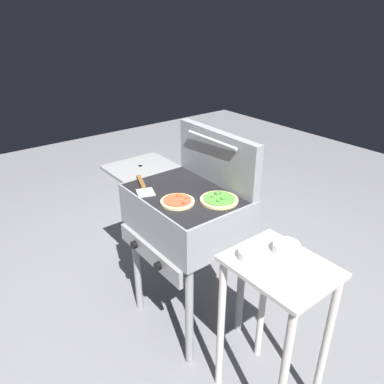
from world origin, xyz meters
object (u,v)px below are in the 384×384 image
(spatula, at_px, (143,186))
(pizza_veggie, at_px, (219,199))
(grill, at_px, (184,215))
(pizza_pepperoni, at_px, (178,201))
(prep_table, at_px, (275,308))
(topping_bowl_near, at_px, (250,255))
(topping_bowl_far, at_px, (286,248))

(spatula, bearing_deg, pizza_veggie, 30.32)
(grill, relative_size, pizza_pepperoni, 5.50)
(pizza_veggie, relative_size, prep_table, 0.24)
(grill, xyz_separation_m, topping_bowl_near, (0.56, -0.07, 0.08))
(spatula, xyz_separation_m, prep_table, (0.86, 0.15, -0.33))
(topping_bowl_far, bearing_deg, pizza_pepperoni, -160.32)
(grill, distance_m, spatula, 0.28)
(prep_table, bearing_deg, pizza_veggie, 171.58)
(grill, height_order, prep_table, grill)
(pizza_pepperoni, bearing_deg, topping_bowl_near, 3.93)
(spatula, xyz_separation_m, topping_bowl_near, (0.75, 0.08, -0.07))
(topping_bowl_near, bearing_deg, prep_table, 34.45)
(topping_bowl_near, xyz_separation_m, topping_bowl_far, (0.06, 0.16, -0.00))
(spatula, height_order, topping_bowl_far, spatula)
(topping_bowl_near, relative_size, topping_bowl_far, 0.86)
(prep_table, relative_size, topping_bowl_near, 7.97)
(pizza_veggie, height_order, topping_bowl_near, pizza_veggie)
(topping_bowl_far, bearing_deg, spatula, -163.49)
(grill, distance_m, pizza_pepperoni, 0.20)
(pizza_pepperoni, height_order, spatula, pizza_pepperoni)
(grill, relative_size, pizza_veggie, 4.86)
(spatula, distance_m, topping_bowl_far, 0.85)
(grill, xyz_separation_m, spatula, (-0.18, -0.15, 0.15))
(pizza_veggie, bearing_deg, topping_bowl_near, -21.74)
(pizza_pepperoni, height_order, topping_bowl_near, pizza_pepperoni)
(pizza_veggie, bearing_deg, pizza_pepperoni, -123.13)
(pizza_pepperoni, relative_size, topping_bowl_far, 1.47)
(topping_bowl_far, bearing_deg, topping_bowl_near, -111.62)
(pizza_veggie, distance_m, pizza_pepperoni, 0.21)
(topping_bowl_near, height_order, topping_bowl_far, same)
(topping_bowl_near, distance_m, topping_bowl_far, 0.17)
(pizza_pepperoni, xyz_separation_m, topping_bowl_far, (0.54, 0.19, -0.07))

